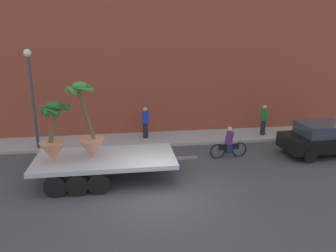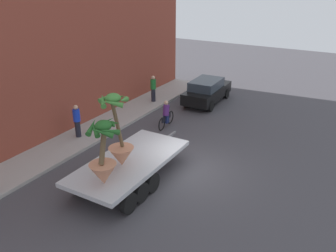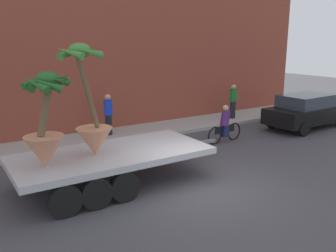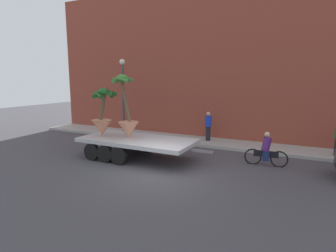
% 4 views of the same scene
% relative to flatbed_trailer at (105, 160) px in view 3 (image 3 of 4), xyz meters
% --- Properties ---
extents(ground_plane, '(60.00, 60.00, 0.00)m').
position_rel_flatbed_trailer_xyz_m(ground_plane, '(2.19, -1.52, -0.77)').
color(ground_plane, '#423F44').
extents(sidewalk, '(24.00, 2.20, 0.15)m').
position_rel_flatbed_trailer_xyz_m(sidewalk, '(2.19, 4.58, -0.69)').
color(sidewalk, '#A39E99').
rests_on(sidewalk, ground).
extents(building_facade, '(24.00, 1.20, 9.50)m').
position_rel_flatbed_trailer_xyz_m(building_facade, '(2.19, 6.28, 3.98)').
color(building_facade, brown).
rests_on(building_facade, ground).
extents(flatbed_trailer, '(6.49, 2.61, 0.98)m').
position_rel_flatbed_trailer_xyz_m(flatbed_trailer, '(0.00, 0.00, 0.00)').
color(flatbed_trailer, '#B7BABF').
rests_on(flatbed_trailer, ground).
extents(potted_palm_rear, '(1.40, 1.19, 3.00)m').
position_rel_flatbed_trailer_xyz_m(potted_palm_rear, '(-0.34, 0.01, 1.24)').
color(potted_palm_rear, tan).
rests_on(potted_palm_rear, flatbed_trailer).
extents(potted_palm_middle, '(1.34, 1.26, 2.35)m').
position_rel_flatbed_trailer_xyz_m(potted_palm_middle, '(-1.60, -0.26, 1.16)').
color(potted_palm_middle, tan).
rests_on(potted_palm_middle, flatbed_trailer).
extents(cyclist, '(1.84, 0.37, 1.54)m').
position_rel_flatbed_trailer_xyz_m(cyclist, '(5.87, 1.62, -0.10)').
color(cyclist, black).
rests_on(cyclist, ground).
extents(parked_car, '(4.46, 2.00, 1.58)m').
position_rel_flatbed_trailer_xyz_m(parked_car, '(10.65, 1.34, 0.06)').
color(parked_car, black).
rests_on(parked_car, ground).
extents(pedestrian_near_gate, '(0.36, 0.36, 1.71)m').
position_rel_flatbed_trailer_xyz_m(pedestrian_near_gate, '(2.17, 4.66, 0.28)').
color(pedestrian_near_gate, black).
rests_on(pedestrian_near_gate, sidewalk).
extents(pedestrian_far_left, '(0.36, 0.36, 1.71)m').
position_rel_flatbed_trailer_xyz_m(pedestrian_far_left, '(8.74, 4.28, 0.28)').
color(pedestrian_far_left, black).
rests_on(pedestrian_far_left, sidewalk).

